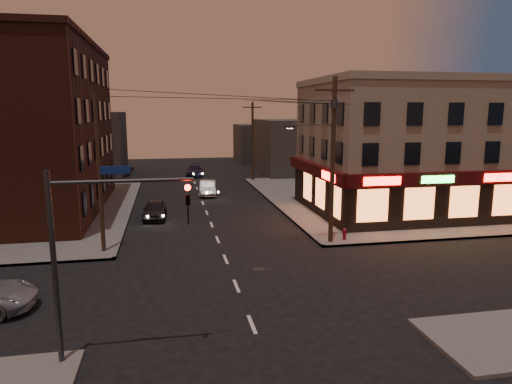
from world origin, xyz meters
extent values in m
plane|color=black|center=(0.00, 0.00, 0.00)|extent=(120.00, 120.00, 0.00)
cube|color=#514F4C|center=(18.00, 19.00, 0.07)|extent=(24.00, 28.00, 0.15)
cube|color=gray|center=(16.00, 13.50, 5.15)|extent=(15.00, 12.00, 10.00)
cube|color=gray|center=(16.00, 13.50, 10.40)|extent=(15.20, 12.20, 0.50)
cube|color=black|center=(16.00, 7.55, 1.85)|extent=(15.12, 0.25, 3.40)
cube|color=black|center=(8.55, 13.50, 1.85)|extent=(0.25, 12.12, 3.40)
cube|color=#3B090B|center=(16.00, 7.25, 3.65)|extent=(15.60, 0.50, 0.90)
cube|color=#3B090B|center=(8.25, 13.50, 3.65)|extent=(0.50, 12.60, 0.90)
cube|color=#FF140C|center=(10.70, 6.98, 3.65)|extent=(2.60, 0.06, 0.55)
cube|color=#FF140C|center=(19.50, 6.98, 3.65)|extent=(2.60, 0.06, 0.55)
cube|color=#26FF3F|center=(14.70, 6.98, 3.65)|extent=(2.40, 0.06, 0.50)
cube|color=#FF140C|center=(7.98, 9.70, 3.65)|extent=(0.06, 2.60, 0.55)
cube|color=orange|center=(15.40, 7.40, 1.95)|extent=(12.40, 0.08, 2.20)
cube|color=orange|center=(8.40, 12.50, 1.95)|extent=(0.08, 8.40, 2.20)
cube|color=#441D15|center=(-14.50, 19.00, 6.65)|extent=(12.00, 20.00, 13.00)
cube|color=#3F3D3A|center=(14.00, 38.00, 3.50)|extent=(10.00, 12.00, 7.00)
cube|color=#3F3D3A|center=(-13.00, 42.00, 4.00)|extent=(9.00, 10.00, 8.00)
cube|color=#3F3D3A|center=(12.00, 52.00, 3.00)|extent=(8.00, 8.00, 6.00)
cylinder|color=#382619|center=(6.80, 5.80, 5.15)|extent=(0.28, 0.28, 10.00)
cube|color=#382619|center=(6.80, 5.80, 9.35)|extent=(2.40, 0.12, 0.12)
cylinder|color=#333538|center=(6.80, 5.80, 8.55)|extent=(0.44, 0.44, 0.50)
cylinder|color=#333538|center=(5.50, 5.80, 7.35)|extent=(2.60, 0.10, 0.10)
cube|color=#333538|center=(4.10, 5.80, 7.25)|extent=(0.60, 0.25, 0.18)
cube|color=#FFD88C|center=(4.10, 5.80, 7.15)|extent=(0.35, 0.15, 0.04)
cylinder|color=#382619|center=(6.80, 32.00, 4.65)|extent=(0.26, 0.26, 9.00)
cylinder|color=#382619|center=(-6.80, 6.50, 4.65)|extent=(0.24, 0.24, 9.00)
cylinder|color=#333538|center=(-6.60, -5.60, 3.20)|extent=(0.18, 0.18, 6.40)
cylinder|color=#333538|center=(-4.40, -5.60, 6.00)|extent=(4.40, 0.12, 0.12)
imported|color=black|center=(-2.40, -5.60, 5.50)|extent=(0.16, 0.20, 1.00)
sphere|color=#FF0C05|center=(-2.40, -5.72, 5.75)|extent=(0.20, 0.20, 0.20)
cube|color=navy|center=(-4.60, -5.60, 6.35)|extent=(0.90, 0.05, 0.25)
imported|color=black|center=(-4.07, 14.71, 0.71)|extent=(1.85, 4.23, 1.42)
imported|color=slate|center=(0.81, 23.85, 0.72)|extent=(1.97, 4.51, 1.44)
imported|color=black|center=(0.37, 37.16, 0.73)|extent=(2.51, 5.21, 1.46)
cylinder|color=maroon|center=(7.80, 6.00, 0.43)|extent=(0.24, 0.24, 0.57)
sphere|color=maroon|center=(7.80, 6.00, 0.75)|extent=(0.23, 0.23, 0.23)
cylinder|color=maroon|center=(7.80, 6.00, 0.55)|extent=(0.32, 0.16, 0.11)
cylinder|color=maroon|center=(7.80, 6.00, 0.55)|extent=(0.16, 0.32, 0.11)
camera|label=1|loc=(-3.01, -20.20, 8.17)|focal=32.00mm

